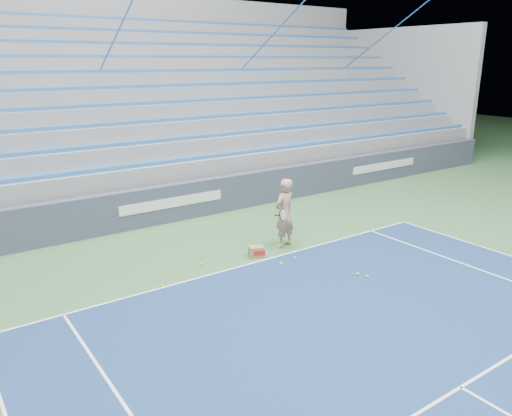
{
  "coord_description": "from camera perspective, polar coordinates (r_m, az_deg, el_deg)",
  "views": [
    {
      "loc": [
        -5.94,
        3.06,
        4.53
      ],
      "look_at": [
        0.59,
        12.38,
        1.15
      ],
      "focal_mm": 35.0,
      "sensor_mm": 36.0,
      "label": 1
    }
  ],
  "objects": [
    {
      "name": "tennis_player",
      "position": [
        12.42,
        3.24,
        -0.59
      ],
      "size": [
        0.97,
        0.9,
        1.75
      ],
      "color": "tan",
      "rests_on": "ground"
    },
    {
      "name": "tennis_ball_1",
      "position": [
        11.58,
        -6.19,
        -6.41
      ],
      "size": [
        0.07,
        0.07,
        0.07
      ],
      "primitive_type": "sphere",
      "color": "#D9EA30",
      "rests_on": "ground"
    },
    {
      "name": "tennis_ball_0",
      "position": [
        11.24,
        11.55,
        -7.4
      ],
      "size": [
        0.07,
        0.07,
        0.07
      ],
      "primitive_type": "sphere",
      "color": "#D9EA30",
      "rests_on": "ground"
    },
    {
      "name": "tennis_ball_3",
      "position": [
        11.9,
        4.42,
        -5.72
      ],
      "size": [
        0.07,
        0.07,
        0.07
      ],
      "primitive_type": "sphere",
      "color": "#D9EA30",
      "rests_on": "ground"
    },
    {
      "name": "sponsor_barrier",
      "position": [
        14.69,
        -9.74,
        0.57
      ],
      "size": [
        30.0,
        0.32,
        1.1
      ],
      "color": "#383E55",
      "rests_on": "ground"
    },
    {
      "name": "ball_box",
      "position": [
        11.99,
        0.02,
        -5.0
      ],
      "size": [
        0.42,
        0.39,
        0.26
      ],
      "color": "#8F6945",
      "rests_on": "ground"
    },
    {
      "name": "tennis_ball_4",
      "position": [
        10.67,
        -10.67,
        -8.69
      ],
      "size": [
        0.07,
        0.07,
        0.07
      ],
      "primitive_type": "sphere",
      "color": "#D9EA30",
      "rests_on": "ground"
    },
    {
      "name": "tennis_ball_2",
      "position": [
        11.57,
        2.92,
        -6.36
      ],
      "size": [
        0.07,
        0.07,
        0.07
      ],
      "primitive_type": "sphere",
      "color": "#D9EA30",
      "rests_on": "ground"
    },
    {
      "name": "bleachers",
      "position": [
        19.59,
        -17.36,
        9.44
      ],
      "size": [
        31.0,
        9.15,
        7.3
      ],
      "color": "gray",
      "rests_on": "ground"
    },
    {
      "name": "tennis_ball_5",
      "position": [
        11.17,
        12.63,
        -7.63
      ],
      "size": [
        0.07,
        0.07,
        0.07
      ],
      "primitive_type": "sphere",
      "color": "#D9EA30",
      "rests_on": "ground"
    }
  ]
}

